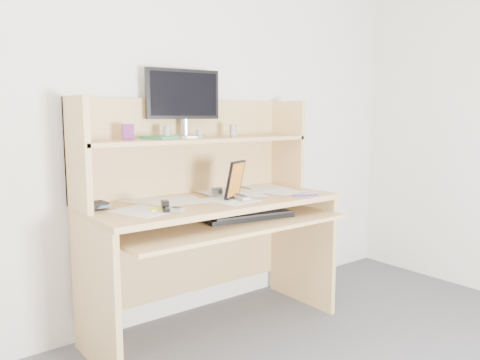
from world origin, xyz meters
TOP-DOWN VIEW (x-y plane):
  - back_wall at (0.00, 1.80)m, footprint 3.60×0.04m
  - desk at (0.00, 1.56)m, footprint 1.40×0.70m
  - paper_clutter at (0.00, 1.48)m, footprint 1.32×0.54m
  - keyboard at (0.13, 1.34)m, footprint 0.52×0.26m
  - tv_remote at (0.11, 1.39)m, footprint 0.07×0.17m
  - flip_phone at (-0.34, 1.30)m, footprint 0.08×0.10m
  - stapler at (-0.35, 1.38)m, footprint 0.09×0.14m
  - wallet at (-0.62, 1.61)m, footprint 0.12×0.10m
  - sticky_note_pad at (-0.38, 1.41)m, footprint 0.09×0.09m
  - digital_camera at (0.05, 1.54)m, footprint 0.08×0.03m
  - game_case at (0.09, 1.40)m, footprint 0.14×0.08m
  - blue_pen at (0.45, 1.22)m, footprint 0.15×0.06m
  - card_box at (-0.41, 1.65)m, footprint 0.06×0.03m
  - shelf_book at (-0.25, 1.63)m, footprint 0.16×0.20m
  - chip_stack_a at (-0.20, 1.64)m, footprint 0.05×0.05m
  - chip_stack_b at (-0.19, 1.65)m, footprint 0.06×0.06m
  - chip_stack_c at (-0.00, 1.61)m, footprint 0.04×0.04m
  - chip_stack_d at (0.23, 1.60)m, footprint 0.05×0.05m
  - monitor at (-0.05, 1.70)m, footprint 0.45×0.22m

SIDE VIEW (x-z plane):
  - keyboard at x=0.13m, z-range 0.65..0.68m
  - desk at x=0.00m, z-range 0.04..1.34m
  - paper_clutter at x=0.00m, z-range 0.75..0.76m
  - sticky_note_pad at x=-0.38m, z-range 0.75..0.76m
  - blue_pen at x=0.45m, z-range 0.76..0.76m
  - tv_remote at x=0.11m, z-range 0.76..0.77m
  - flip_phone at x=-0.34m, z-range 0.76..0.78m
  - wallet at x=-0.62m, z-range 0.76..0.79m
  - stapler at x=-0.35m, z-range 0.76..0.80m
  - digital_camera at x=0.05m, z-range 0.76..0.80m
  - game_case at x=0.09m, z-range 0.76..0.97m
  - shelf_book at x=-0.25m, z-range 1.08..1.10m
  - chip_stack_c at x=0.00m, z-range 1.08..1.13m
  - chip_stack_a at x=-0.20m, z-range 1.08..1.14m
  - chip_stack_b at x=-0.19m, z-range 1.08..1.15m
  - chip_stack_d at x=0.23m, z-range 1.08..1.16m
  - card_box at x=-0.41m, z-range 1.08..1.16m
  - back_wall at x=0.00m, z-range 0.00..2.50m
  - monitor at x=-0.05m, z-range 1.09..1.48m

